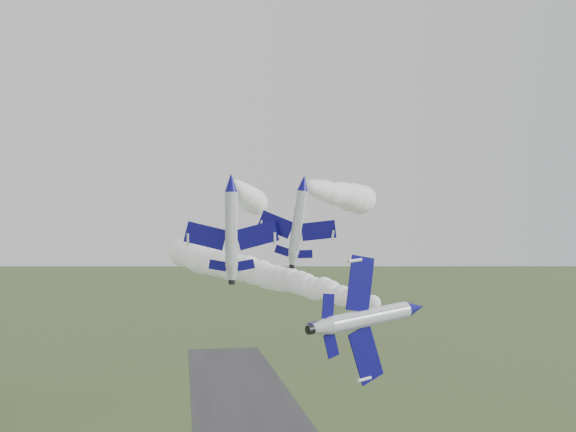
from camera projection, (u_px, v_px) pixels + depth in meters
name	position (u px, v px, depth m)	size (l,w,h in m)	color
jet_lead	(416.00, 308.00, 64.49)	(7.28, 13.75, 11.89)	silver
smoke_trail_jet_lead	(252.00, 271.00, 94.83)	(5.19, 62.88, 5.19)	white
jet_pair_left	(231.00, 182.00, 80.54)	(11.86, 13.96, 3.45)	silver
smoke_trail_jet_pair_left	(248.00, 197.00, 113.20)	(4.96, 57.82, 4.96)	white
jet_pair_right	(303.00, 183.00, 80.90)	(9.94, 11.55, 3.12)	silver
smoke_trail_jet_pair_right	(344.00, 195.00, 113.16)	(5.90, 61.65, 5.90)	white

